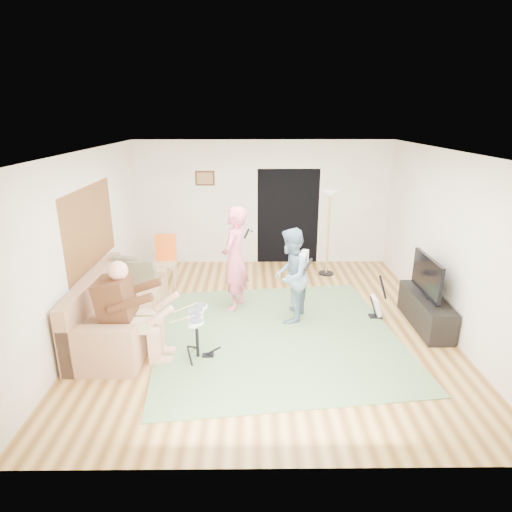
{
  "coord_description": "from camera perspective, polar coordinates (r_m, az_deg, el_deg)",
  "views": [
    {
      "loc": [
        -0.24,
        -6.22,
        3.21
      ],
      "look_at": [
        -0.18,
        0.3,
        1.04
      ],
      "focal_mm": 30.0,
      "sensor_mm": 36.0,
      "label": 1
    }
  ],
  "objects": [
    {
      "name": "singer",
      "position": [
        7.19,
        -2.83,
        -0.4
      ],
      "size": [
        0.61,
        0.75,
        1.79
      ],
      "primitive_type": "imported",
      "rotation": [
        0.0,
        0.0,
        -1.9
      ],
      "color": "#D55C74",
      "rests_on": "floor"
    },
    {
      "name": "drummer",
      "position": [
        6.06,
        -16.18,
        -8.4
      ],
      "size": [
        0.92,
        0.51,
        1.41
      ],
      "color": "#492714",
      "rests_on": "sofa"
    },
    {
      "name": "dining_chair",
      "position": [
        8.54,
        -11.88,
        -1.53
      ],
      "size": [
        0.45,
        0.47,
        0.99
      ],
      "rotation": [
        0.0,
        0.0,
        0.07
      ],
      "color": "tan",
      "rests_on": "floor"
    },
    {
      "name": "walls",
      "position": [
        6.49,
        1.63,
        1.78
      ],
      "size": [
        5.5,
        6.0,
        2.7
      ],
      "primitive_type": null,
      "color": "silver",
      "rests_on": "floor"
    },
    {
      "name": "microphone",
      "position": [
        7.05,
        -1.26,
        3.0
      ],
      "size": [
        0.06,
        0.06,
        0.24
      ],
      "primitive_type": null,
      "color": "black",
      "rests_on": "singer"
    },
    {
      "name": "floor",
      "position": [
        7.0,
        1.53,
        -8.86
      ],
      "size": [
        6.0,
        6.0,
        0.0
      ],
      "primitive_type": "plane",
      "color": "brown",
      "rests_on": "ground"
    },
    {
      "name": "torchiere_lamp",
      "position": [
        8.8,
        9.72,
        5.01
      ],
      "size": [
        0.31,
        0.31,
        1.76
      ],
      "color": "black",
      "rests_on": "floor"
    },
    {
      "name": "area_rug",
      "position": [
        6.64,
        2.74,
        -10.41
      ],
      "size": [
        3.97,
        3.94,
        0.02
      ],
      "primitive_type": "cube",
      "rotation": [
        0.0,
        0.0,
        0.12
      ],
      "color": "#567648",
      "rests_on": "floor"
    },
    {
      "name": "guitar_held",
      "position": [
        6.73,
        6.38,
        -0.43
      ],
      "size": [
        0.3,
        0.61,
        0.26
      ],
      "primitive_type": null,
      "rotation": [
        0.0,
        0.0,
        -0.32
      ],
      "color": "silver",
      "rests_on": "guitarist"
    },
    {
      "name": "tv_cabinet",
      "position": [
        7.32,
        21.67,
        -6.8
      ],
      "size": [
        0.4,
        1.4,
        0.5
      ],
      "primitive_type": "cube",
      "color": "black",
      "rests_on": "floor"
    },
    {
      "name": "television",
      "position": [
        7.08,
        21.86,
        -2.42
      ],
      "size": [
        0.06,
        1.02,
        0.59
      ],
      "primitive_type": "cube",
      "color": "black",
      "rests_on": "tv_cabinet"
    },
    {
      "name": "doorway",
      "position": [
        9.49,
        4.28,
        5.23
      ],
      "size": [
        2.1,
        0.0,
        2.1
      ],
      "primitive_type": "plane",
      "rotation": [
        1.57,
        0.0,
        0.0
      ],
      "color": "black",
      "rests_on": "walls"
    },
    {
      "name": "guitarist",
      "position": [
        6.81,
        4.62,
        -2.65
      ],
      "size": [
        0.78,
        0.89,
        1.54
      ],
      "primitive_type": "imported",
      "rotation": [
        0.0,
        0.0,
        -1.88
      ],
      "color": "slate",
      "rests_on": "floor"
    },
    {
      "name": "ceiling",
      "position": [
        6.24,
        1.74,
        13.74
      ],
      "size": [
        6.0,
        6.0,
        0.0
      ],
      "primitive_type": "plane",
      "rotation": [
        3.14,
        0.0,
        0.0
      ],
      "color": "white",
      "rests_on": "walls"
    },
    {
      "name": "guitar_spare",
      "position": [
        7.35,
        15.76,
        -6.38
      ],
      "size": [
        0.27,
        0.24,
        0.75
      ],
      "color": "black",
      "rests_on": "floor"
    },
    {
      "name": "drum_kit",
      "position": [
        6.0,
        -7.86,
        -10.72
      ],
      "size": [
        0.38,
        0.68,
        0.7
      ],
      "color": "black",
      "rests_on": "floor"
    },
    {
      "name": "window_blinds",
      "position": [
        7.08,
        -21.24,
        3.61
      ],
      "size": [
        0.0,
        2.05,
        2.05
      ],
      "primitive_type": "plane",
      "rotation": [
        1.57,
        0.0,
        1.57
      ],
      "color": "brown",
      "rests_on": "walls"
    },
    {
      "name": "picture_frame",
      "position": [
        9.35,
        -6.83,
        10.26
      ],
      "size": [
        0.42,
        0.03,
        0.32
      ],
      "primitive_type": "cube",
      "color": "#3F2314",
      "rests_on": "walls"
    },
    {
      "name": "sofa",
      "position": [
        6.84,
        -18.18,
        -7.6
      ],
      "size": [
        0.96,
        2.33,
        0.94
      ],
      "color": "#A37451",
      "rests_on": "floor"
    }
  ]
}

